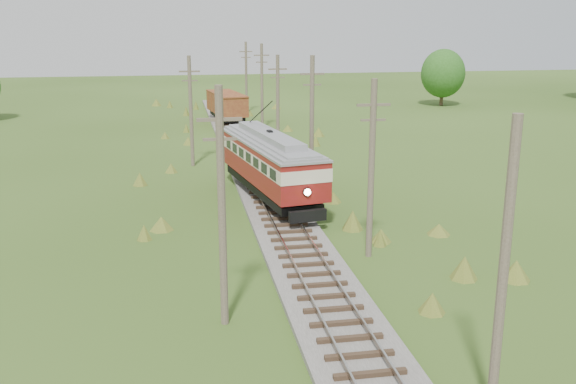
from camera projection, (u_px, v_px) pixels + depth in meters
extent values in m
cube|color=#605B54|center=(259.00, 180.00, 46.01)|extent=(3.60, 96.00, 0.25)
cube|color=#726659|center=(249.00, 175.00, 45.79)|extent=(0.08, 96.00, 0.17)
cube|color=#726659|center=(269.00, 174.00, 46.04)|extent=(0.08, 96.00, 0.17)
cube|color=#2D2116|center=(259.00, 177.00, 45.95)|extent=(2.40, 96.00, 0.16)
cube|color=black|center=(270.00, 186.00, 40.55)|extent=(4.46, 11.92, 0.48)
cube|color=maroon|center=(270.00, 170.00, 40.28)|extent=(5.07, 12.99, 1.16)
cube|color=beige|center=(270.00, 155.00, 40.03)|extent=(5.11, 13.06, 0.74)
cube|color=black|center=(270.00, 155.00, 40.03)|extent=(5.04, 12.51, 0.58)
cube|color=maroon|center=(270.00, 147.00, 39.90)|extent=(5.07, 12.99, 0.32)
cube|color=gray|center=(270.00, 141.00, 39.81)|extent=(5.15, 13.13, 0.40)
cube|color=gray|center=(270.00, 135.00, 39.71)|extent=(2.93, 9.60, 0.42)
sphere|color=#FFF2BF|center=(307.00, 192.00, 34.40)|extent=(0.38, 0.38, 0.38)
cylinder|color=black|center=(260.00, 112.00, 41.14)|extent=(0.90, 4.86, 2.04)
cylinder|color=black|center=(283.00, 208.00, 35.95)|extent=(0.27, 0.85, 0.85)
cylinder|color=black|center=(310.00, 205.00, 36.46)|extent=(0.27, 0.85, 0.85)
cylinder|color=black|center=(238.00, 172.00, 44.66)|extent=(0.27, 0.85, 0.85)
cylinder|color=black|center=(259.00, 170.00, 45.18)|extent=(0.27, 0.85, 0.85)
cube|color=black|center=(227.00, 115.00, 71.79)|extent=(3.38, 7.86, 0.53)
cube|color=maroon|center=(227.00, 103.00, 71.45)|extent=(4.06, 8.78, 2.11)
cube|color=maroon|center=(226.00, 93.00, 71.16)|extent=(4.14, 8.96, 0.13)
cylinder|color=black|center=(226.00, 118.00, 69.21)|extent=(0.26, 0.85, 0.85)
cylinder|color=black|center=(240.00, 118.00, 69.71)|extent=(0.26, 0.85, 0.85)
cylinder|color=black|center=(215.00, 112.00, 73.83)|extent=(0.26, 0.85, 0.85)
cylinder|color=black|center=(228.00, 112.00, 74.34)|extent=(0.26, 0.85, 0.85)
cone|color=gray|center=(271.00, 139.00, 58.95)|extent=(3.54, 3.54, 1.33)
cone|color=gray|center=(283.00, 144.00, 58.12)|extent=(1.99, 1.99, 0.77)
cylinder|color=brown|center=(503.00, 271.00, 17.83)|extent=(0.30, 0.30, 8.80)
cylinder|color=brown|center=(371.00, 171.00, 30.26)|extent=(0.30, 0.30, 8.60)
cube|color=brown|center=(374.00, 105.00, 29.46)|extent=(1.60, 0.12, 0.12)
cube|color=brown|center=(373.00, 120.00, 29.64)|extent=(1.20, 0.10, 0.10)
cylinder|color=brown|center=(312.00, 124.00, 42.56)|extent=(0.30, 0.30, 9.00)
cube|color=brown|center=(312.00, 74.00, 41.71)|extent=(1.60, 0.12, 0.12)
cube|color=brown|center=(312.00, 85.00, 41.89)|extent=(1.20, 0.10, 0.10)
cylinder|color=brown|center=(278.00, 105.00, 54.98)|extent=(0.30, 0.30, 8.40)
cube|color=brown|center=(278.00, 69.00, 54.20)|extent=(1.60, 0.12, 0.12)
cube|color=brown|center=(278.00, 77.00, 54.38)|extent=(1.20, 0.10, 0.10)
cylinder|color=brown|center=(262.00, 87.00, 67.35)|extent=(0.30, 0.30, 8.90)
cube|color=brown|center=(262.00, 55.00, 66.51)|extent=(1.60, 0.12, 0.12)
cube|color=brown|center=(262.00, 62.00, 66.69)|extent=(1.20, 0.10, 0.10)
cylinder|color=brown|center=(246.00, 77.00, 79.71)|extent=(0.30, 0.30, 8.70)
cube|color=brown|center=(246.00, 52.00, 78.90)|extent=(1.60, 0.12, 0.12)
cube|color=brown|center=(246.00, 57.00, 79.08)|extent=(1.20, 0.10, 0.10)
cylinder|color=brown|center=(222.00, 210.00, 23.24)|extent=(0.30, 0.30, 9.00)
cube|color=brown|center=(219.00, 120.00, 22.39)|extent=(1.60, 0.12, 0.12)
cube|color=brown|center=(220.00, 139.00, 22.57)|extent=(1.20, 0.10, 0.10)
cylinder|color=brown|center=(191.00, 112.00, 49.88)|extent=(0.30, 0.30, 8.60)
cube|color=brown|center=(189.00, 71.00, 49.08)|extent=(1.60, 0.12, 0.12)
cube|color=brown|center=(190.00, 81.00, 49.26)|extent=(1.20, 0.10, 0.10)
cylinder|color=#38281C|center=(442.00, 96.00, 86.91)|extent=(0.50, 0.50, 2.52)
ellipsoid|color=#265419|center=(443.00, 73.00, 86.11)|extent=(5.88, 5.88, 6.47)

